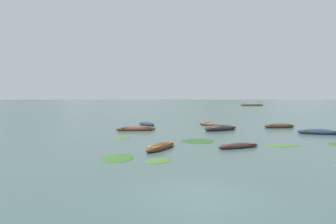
% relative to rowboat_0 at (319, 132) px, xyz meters
% --- Properties ---
extents(ground_plane, '(6000.00, 6000.00, 0.00)m').
position_rel_rowboat_0_xyz_m(ground_plane, '(-13.50, 1482.85, -0.19)').
color(ground_plane, '#425B56').
extents(mountain_0, '(1584.65, 1584.65, 530.01)m').
position_rel_rowboat_0_xyz_m(mountain_0, '(-1551.45, 2253.09, 264.81)').
color(mountain_0, slate).
rests_on(mountain_0, ground).
extents(mountain_1, '(769.20, 769.20, 203.98)m').
position_rel_rowboat_0_xyz_m(mountain_1, '(-714.54, 2117.58, 101.80)').
color(mountain_1, slate).
rests_on(mountain_1, ground).
extents(mountain_2, '(1360.87, 1360.87, 357.16)m').
position_rel_rowboat_0_xyz_m(mountain_2, '(284.99, 2336.15, 178.39)').
color(mountain_2, '#56665B').
rests_on(mountain_2, ground).
extents(mountain_3, '(1147.14, 1147.14, 383.11)m').
position_rel_rowboat_0_xyz_m(mountain_3, '(1202.12, 2061.71, 191.36)').
color(mountain_3, slate).
rests_on(mountain_3, ground).
extents(rowboat_0, '(4.16, 2.23, 0.62)m').
position_rel_rowboat_0_xyz_m(rowboat_0, '(0.00, 0.00, 0.00)').
color(rowboat_0, navy).
rests_on(rowboat_0, ground).
extents(rowboat_1, '(2.44, 3.57, 0.54)m').
position_rel_rowboat_0_xyz_m(rowboat_1, '(-15.42, -8.35, -0.03)').
color(rowboat_1, brown).
rests_on(rowboat_1, ground).
extents(rowboat_2, '(4.01, 1.73, 0.67)m').
position_rel_rowboat_0_xyz_m(rowboat_2, '(-1.78, 5.44, 0.01)').
color(rowboat_2, '#4C3323').
rests_on(rowboat_2, ground).
extents(rowboat_4, '(3.42, 2.10, 0.43)m').
position_rel_rowboat_0_xyz_m(rowboat_4, '(-9.82, -7.69, -0.06)').
color(rowboat_4, '#2D2826').
rests_on(rowboat_4, ground).
extents(rowboat_5, '(4.47, 3.44, 0.75)m').
position_rel_rowboat_0_xyz_m(rowboat_5, '(-9.34, 2.74, 0.04)').
color(rowboat_5, '#2D2826').
rests_on(rowboat_5, ground).
extents(rowboat_6, '(2.84, 3.88, 0.56)m').
position_rel_rowboat_0_xyz_m(rowboat_6, '(-10.07, 7.78, -0.02)').
color(rowboat_6, brown).
rests_on(rowboat_6, ground).
extents(rowboat_7, '(2.96, 3.29, 0.53)m').
position_rel_rowboat_0_xyz_m(rowboat_7, '(-18.29, 7.83, -0.03)').
color(rowboat_7, navy).
rests_on(rowboat_7, ground).
extents(rowboat_8, '(4.54, 1.74, 0.62)m').
position_rel_rowboat_0_xyz_m(rowboat_8, '(-18.83, 2.15, -0.00)').
color(rowboat_8, brown).
rests_on(rowboat_8, ground).
extents(ferry_0, '(10.11, 3.93, 2.54)m').
position_rel_rowboat_0_xyz_m(ferry_0, '(22.75, 102.91, 0.25)').
color(ferry_0, brown).
rests_on(ferry_0, ground).
extents(weed_patch_0, '(3.28, 1.99, 0.14)m').
position_rel_rowboat_0_xyz_m(weed_patch_0, '(-6.34, -6.71, -0.19)').
color(weed_patch_0, '#477033').
rests_on(weed_patch_0, ground).
extents(weed_patch_1, '(1.86, 1.86, 0.14)m').
position_rel_rowboat_0_xyz_m(weed_patch_1, '(-19.17, -3.28, -0.19)').
color(weed_patch_1, '#477033').
rests_on(weed_patch_1, ground).
extents(weed_patch_2, '(2.03, 1.94, 0.14)m').
position_rel_rowboat_0_xyz_m(weed_patch_2, '(-15.34, -11.81, -0.19)').
color(weed_patch_2, '#477033').
rests_on(weed_patch_2, ground).
extents(weed_patch_4, '(3.63, 3.58, 0.14)m').
position_rel_rowboat_0_xyz_m(weed_patch_4, '(-12.55, -4.90, -0.19)').
color(weed_patch_4, '#2D5628').
rests_on(weed_patch_4, ground).
extents(weed_patch_6, '(2.20, 2.62, 0.14)m').
position_rel_rowboat_0_xyz_m(weed_patch_6, '(-17.80, -11.22, -0.19)').
color(weed_patch_6, '#38662D').
rests_on(weed_patch_6, ground).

